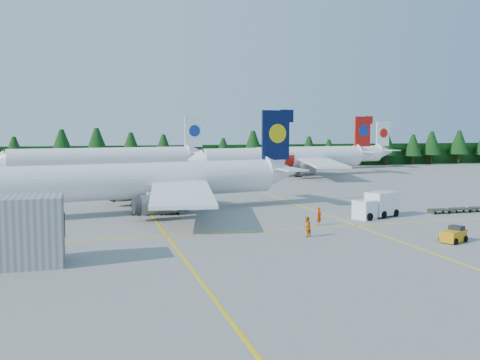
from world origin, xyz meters
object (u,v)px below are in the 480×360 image
object	(u,v)px
service_truck	(376,205)
baggage_tug	(454,235)
airstairs	(199,202)
airliner_red	(282,158)
airliner_navy	(125,182)

from	to	relation	value
service_truck	baggage_tug	bearing A→B (deg)	-112.86
service_truck	airstairs	bearing A→B (deg)	123.93
airliner_red	airstairs	size ratio (longest dim) A/B	7.40
airliner_navy	baggage_tug	distance (m)	37.24
airstairs	baggage_tug	distance (m)	32.03
airliner_red	service_truck	world-z (taller)	airliner_red
airliner_red	airstairs	distance (m)	49.20
airliner_navy	airliner_red	world-z (taller)	airliner_red
airliner_navy	baggage_tug	size ratio (longest dim) A/B	15.18
airliner_navy	service_truck	xyz separation A→B (m)	(27.64, -10.99, -2.40)
baggage_tug	service_truck	bearing A→B (deg)	64.06
airliner_navy	airstairs	world-z (taller)	airliner_navy
service_truck	airliner_red	bearing A→B (deg)	59.38
airstairs	baggage_tug	bearing A→B (deg)	-72.54
airliner_navy	airstairs	distance (m)	10.00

